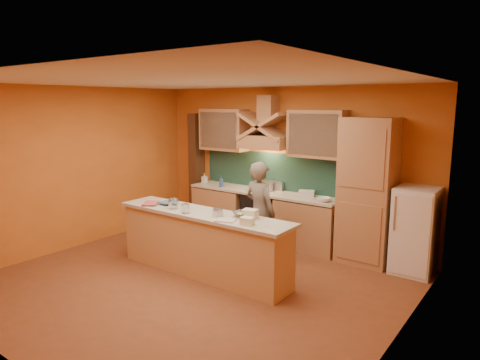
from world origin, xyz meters
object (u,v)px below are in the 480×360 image
Objects in this scene: stove at (263,216)px; mixing_bowl at (244,214)px; fridge at (415,231)px; kitchen_scale at (218,213)px; person at (260,212)px.

mixing_bowl is at bearing -64.64° from stove.
fridge is at bearing 43.03° from mixing_bowl.
kitchen_scale is (0.54, -1.96, 0.54)m from stove.
fridge is 2.58m from mixing_bowl.
mixing_bowl is (0.29, 0.21, -0.01)m from kitchen_scale.
fridge reaches higher than stove.
person reaches higher than fridge.
stove is 0.55× the size of person.
mixing_bowl is (0.83, -1.75, 0.53)m from stove.
kitchen_scale is (-2.16, -1.96, 0.34)m from fridge.
fridge is at bearing 0.00° from stove.
stove is 2.01m from mixing_bowl.
person reaches higher than stove.
fridge is 2.94m from kitchen_scale.
fridge reaches higher than kitchen_scale.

